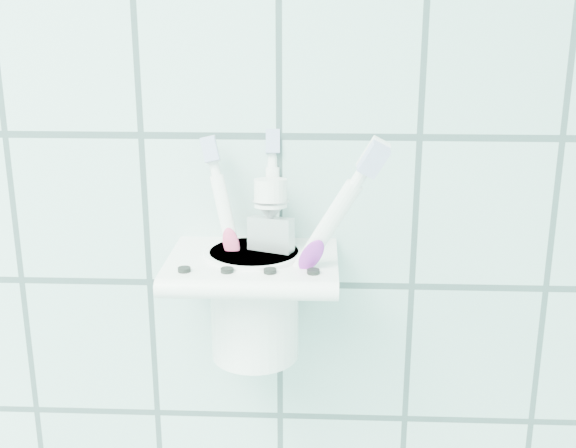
% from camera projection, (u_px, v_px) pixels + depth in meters
% --- Properties ---
extents(holder_bracket, '(0.13, 0.11, 0.04)m').
position_uv_depth(holder_bracket, '(253.00, 267.00, 0.57)').
color(holder_bracket, white).
rests_on(holder_bracket, wall_back).
extents(cup, '(0.08, 0.08, 0.09)m').
position_uv_depth(cup, '(255.00, 299.00, 0.58)').
color(cup, white).
rests_on(cup, holder_bracket).
extents(toothbrush_pink, '(0.04, 0.05, 0.18)m').
position_uv_depth(toothbrush_pink, '(254.00, 248.00, 0.56)').
color(toothbrush_pink, white).
rests_on(toothbrush_pink, cup).
extents(toothbrush_blue, '(0.01, 0.05, 0.18)m').
position_uv_depth(toothbrush_blue, '(272.00, 242.00, 0.57)').
color(toothbrush_blue, white).
rests_on(toothbrush_blue, cup).
extents(toothbrush_orange, '(0.09, 0.05, 0.20)m').
position_uv_depth(toothbrush_orange, '(247.00, 226.00, 0.56)').
color(toothbrush_orange, white).
rests_on(toothbrush_orange, cup).
extents(toothpaste_tube, '(0.04, 0.04, 0.14)m').
position_uv_depth(toothpaste_tube, '(271.00, 256.00, 0.57)').
color(toothpaste_tube, silver).
rests_on(toothpaste_tube, cup).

